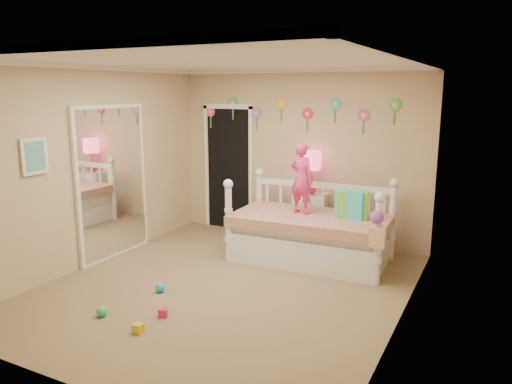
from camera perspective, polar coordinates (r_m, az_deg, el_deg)
The scene contains 18 objects.
floor at distance 5.91m, azimuth -3.58°, elevation -11.01°, with size 4.00×4.50×0.01m, color #7F684C.
ceiling at distance 5.46m, azimuth -3.94°, elevation 15.06°, with size 4.00×4.50×0.01m, color white.
back_wall at distance 7.53m, azimuth 5.05°, elevation 4.22°, with size 4.00×0.01×2.60m, color tan.
left_wall at distance 6.77m, azimuth -18.48°, elevation 2.80°, with size 0.01×4.50×2.60m, color tan.
right_wall at distance 4.84m, azimuth 17.04°, elevation -0.49°, with size 0.01×4.50×2.60m, color tan.
crown_molding at distance 5.45m, azimuth -3.94°, elevation 14.74°, with size 4.00×4.50×0.06m, color white, non-canonical shape.
daybed at distance 6.66m, azimuth 6.41°, elevation -3.21°, with size 2.11×1.13×1.14m, color white, non-canonical shape.
pillow_turquoise at distance 6.49m, azimuth 10.87°, elevation -1.46°, with size 0.37×0.13×0.37m, color #27C7B8.
pillow_lime at distance 6.50m, azimuth 11.22°, elevation -1.47°, with size 0.39×0.14×0.37m, color #6CD440.
child at distance 6.63m, azimuth 5.35°, elevation 1.61°, with size 0.35×0.23×0.97m, color #EF367C.
nightstand at distance 7.45m, azimuth 6.30°, elevation -3.08°, with size 0.46×0.35×0.77m, color white.
table_lamp at distance 7.29m, azimuth 6.44°, elevation 3.05°, with size 0.29×0.29×0.64m.
closet_doorway at distance 8.10m, azimuth -3.25°, elevation 2.89°, with size 0.90×0.04×2.07m, color black.
flower_decals at distance 7.50m, azimuth 4.46°, elevation 9.11°, with size 3.40×0.02×0.50m, color #B2668C, non-canonical shape.
mirror_closet at distance 6.99m, azimuth -16.38°, elevation 1.12°, with size 0.07×1.30×2.10m, color white.
wall_picture at distance 6.12m, azimuth -24.42°, elevation 3.83°, with size 0.05×0.34×0.42m, color white.
hanging_bag at distance 5.85m, azimuth 13.80°, elevation -4.35°, with size 0.20×0.16×0.36m, color beige, non-canonical shape.
toy_scatter at distance 5.55m, azimuth -12.35°, elevation -12.19°, with size 0.80×1.30×0.11m, color #996666, non-canonical shape.
Camera 1 is at (2.79, -4.67, 2.29)m, focal length 34.33 mm.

